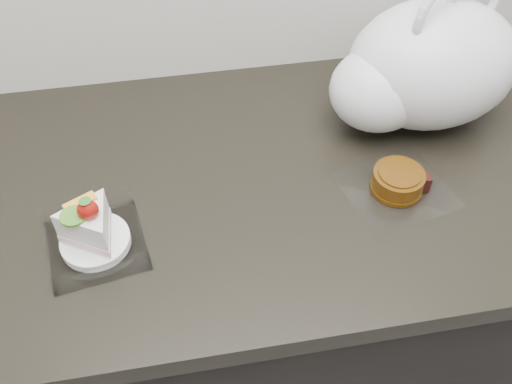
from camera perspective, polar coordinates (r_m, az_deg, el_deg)
name	(u,v)px	position (r m, az deg, el deg)	size (l,w,h in m)	color
counter	(268,308)	(1.35, 1.21, -11.48)	(2.04, 0.64, 0.90)	black
cake_tray	(93,234)	(0.90, -15.99, -4.03)	(0.17, 0.17, 0.11)	white
mooncake_wrap	(398,182)	(0.98, 14.04, 0.93)	(0.20, 0.20, 0.04)	white
plastic_bag	(422,68)	(1.07, 16.27, 11.80)	(0.40, 0.34, 0.28)	white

